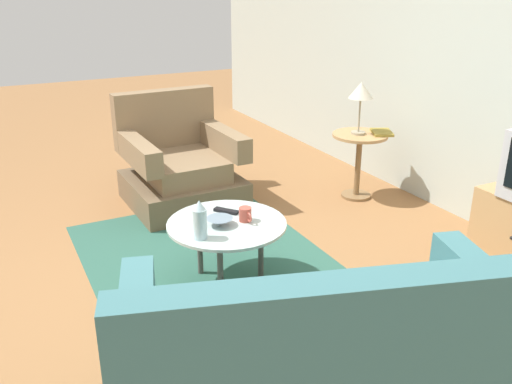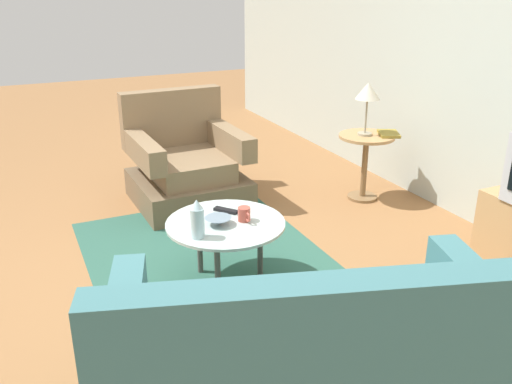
{
  "view_description": "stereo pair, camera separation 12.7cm",
  "coord_description": "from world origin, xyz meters",
  "px_view_note": "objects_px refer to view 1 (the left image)",
  "views": [
    {
      "loc": [
        2.87,
        -1.05,
        1.82
      ],
      "look_at": [
        -0.03,
        0.42,
        0.55
      ],
      "focal_mm": 38.5,
      "sensor_mm": 36.0,
      "label": 1
    },
    {
      "loc": [
        2.93,
        -0.94,
        1.82
      ],
      "look_at": [
        -0.03,
        0.42,
        0.55
      ],
      "focal_mm": 38.5,
      "sensor_mm": 36.0,
      "label": 2
    }
  ],
  "objects_px": {
    "mug": "(246,214)",
    "vase": "(200,220)",
    "armchair": "(179,167)",
    "table_lamp": "(361,93)",
    "book": "(382,132)",
    "side_table": "(359,152)",
    "couch": "(328,376)",
    "bowl": "(220,222)",
    "coffee_table": "(227,228)",
    "tv_remote_dark": "(226,211)"
  },
  "relations": [
    {
      "from": "mug",
      "to": "vase",
      "type": "bearing_deg",
      "value": -73.7
    },
    {
      "from": "armchair",
      "to": "table_lamp",
      "type": "xyz_separation_m",
      "value": [
        0.61,
        1.41,
        0.63
      ]
    },
    {
      "from": "vase",
      "to": "book",
      "type": "relative_size",
      "value": 0.85
    },
    {
      "from": "armchair",
      "to": "side_table",
      "type": "relative_size",
      "value": 1.59
    },
    {
      "from": "table_lamp",
      "to": "mug",
      "type": "height_order",
      "value": "table_lamp"
    },
    {
      "from": "couch",
      "to": "vase",
      "type": "relative_size",
      "value": 7.87
    },
    {
      "from": "couch",
      "to": "book",
      "type": "height_order",
      "value": "couch"
    },
    {
      "from": "vase",
      "to": "mug",
      "type": "distance_m",
      "value": 0.36
    },
    {
      "from": "couch",
      "to": "mug",
      "type": "relative_size",
      "value": 14.88
    },
    {
      "from": "bowl",
      "to": "side_table",
      "type": "bearing_deg",
      "value": 117.16
    },
    {
      "from": "couch",
      "to": "bowl",
      "type": "height_order",
      "value": "couch"
    },
    {
      "from": "side_table",
      "to": "vase",
      "type": "height_order",
      "value": "vase"
    },
    {
      "from": "table_lamp",
      "to": "bowl",
      "type": "bearing_deg",
      "value": -62.43
    },
    {
      "from": "mug",
      "to": "coffee_table",
      "type": "bearing_deg",
      "value": -106.25
    },
    {
      "from": "table_lamp",
      "to": "tv_remote_dark",
      "type": "distance_m",
      "value": 1.78
    },
    {
      "from": "mug",
      "to": "tv_remote_dark",
      "type": "distance_m",
      "value": 0.19
    },
    {
      "from": "vase",
      "to": "book",
      "type": "bearing_deg",
      "value": 113.97
    },
    {
      "from": "coffee_table",
      "to": "tv_remote_dark",
      "type": "relative_size",
      "value": 4.77
    },
    {
      "from": "coffee_table",
      "to": "tv_remote_dark",
      "type": "height_order",
      "value": "tv_remote_dark"
    },
    {
      "from": "side_table",
      "to": "tv_remote_dark",
      "type": "bearing_deg",
      "value": -65.92
    },
    {
      "from": "coffee_table",
      "to": "vase",
      "type": "xyz_separation_m",
      "value": [
        0.13,
        -0.22,
        0.15
      ]
    },
    {
      "from": "armchair",
      "to": "tv_remote_dark",
      "type": "relative_size",
      "value": 5.95
    },
    {
      "from": "book",
      "to": "bowl",
      "type": "bearing_deg",
      "value": -40.67
    },
    {
      "from": "armchair",
      "to": "vase",
      "type": "relative_size",
      "value": 3.91
    },
    {
      "from": "coffee_table",
      "to": "tv_remote_dark",
      "type": "bearing_deg",
      "value": 157.27
    },
    {
      "from": "coffee_table",
      "to": "armchair",
      "type": "bearing_deg",
      "value": 171.97
    },
    {
      "from": "armchair",
      "to": "coffee_table",
      "type": "distance_m",
      "value": 1.48
    },
    {
      "from": "coffee_table",
      "to": "vase",
      "type": "distance_m",
      "value": 0.3
    },
    {
      "from": "couch",
      "to": "mug",
      "type": "bearing_deg",
      "value": 95.92
    },
    {
      "from": "vase",
      "to": "bowl",
      "type": "relative_size",
      "value": 1.43
    },
    {
      "from": "coffee_table",
      "to": "side_table",
      "type": "bearing_deg",
      "value": 117.42
    },
    {
      "from": "vase",
      "to": "tv_remote_dark",
      "type": "xyz_separation_m",
      "value": [
        -0.28,
        0.28,
        -0.1
      ]
    },
    {
      "from": "armchair",
      "to": "bowl",
      "type": "bearing_deg",
      "value": 78.4
    },
    {
      "from": "table_lamp",
      "to": "book",
      "type": "distance_m",
      "value": 0.4
    },
    {
      "from": "bowl",
      "to": "tv_remote_dark",
      "type": "distance_m",
      "value": 0.2
    },
    {
      "from": "table_lamp",
      "to": "mug",
      "type": "relative_size",
      "value": 3.56
    },
    {
      "from": "mug",
      "to": "book",
      "type": "bearing_deg",
      "value": 115.4
    },
    {
      "from": "side_table",
      "to": "table_lamp",
      "type": "distance_m",
      "value": 0.52
    },
    {
      "from": "vase",
      "to": "mug",
      "type": "xyz_separation_m",
      "value": [
        -0.1,
        0.34,
        -0.07
      ]
    },
    {
      "from": "tv_remote_dark",
      "to": "book",
      "type": "xyz_separation_m",
      "value": [
        -0.62,
        1.74,
        0.15
      ]
    },
    {
      "from": "tv_remote_dark",
      "to": "bowl",
      "type": "bearing_deg",
      "value": 106.65
    },
    {
      "from": "armchair",
      "to": "vase",
      "type": "bearing_deg",
      "value": 73.32
    },
    {
      "from": "book",
      "to": "table_lamp",
      "type": "bearing_deg",
      "value": -88.15
    },
    {
      "from": "vase",
      "to": "armchair",
      "type": "bearing_deg",
      "value": 164.94
    },
    {
      "from": "vase",
      "to": "bowl",
      "type": "xyz_separation_m",
      "value": [
        -0.11,
        0.17,
        -0.09
      ]
    },
    {
      "from": "bowl",
      "to": "vase",
      "type": "bearing_deg",
      "value": -56.24
    },
    {
      "from": "side_table",
      "to": "bowl",
      "type": "bearing_deg",
      "value": -62.84
    },
    {
      "from": "side_table",
      "to": "table_lamp",
      "type": "height_order",
      "value": "table_lamp"
    },
    {
      "from": "bowl",
      "to": "couch",
      "type": "bearing_deg",
      "value": -3.62
    },
    {
      "from": "couch",
      "to": "tv_remote_dark",
      "type": "distance_m",
      "value": 1.49
    }
  ]
}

